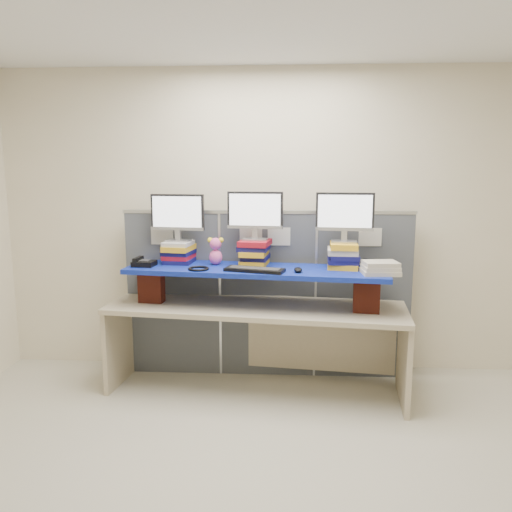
# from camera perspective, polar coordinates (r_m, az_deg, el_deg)

# --- Properties ---
(room) EXTENTS (5.00, 4.00, 2.80)m
(room) POSITION_cam_1_polar(r_m,az_deg,el_deg) (2.68, 0.14, -0.50)
(room) COLOR beige
(room) RESTS_ON ground
(cubicle_partition) EXTENTS (2.60, 0.06, 1.53)m
(cubicle_partition) POSITION_cam_1_polar(r_m,az_deg,el_deg) (4.56, 1.33, -4.32)
(cubicle_partition) COLOR #434850
(cubicle_partition) RESTS_ON ground
(desk) EXTENTS (2.56, 1.01, 0.76)m
(desk) POSITION_cam_1_polar(r_m,az_deg,el_deg) (4.26, 0.00, -7.63)
(desk) COLOR #B8AA8C
(desk) RESTS_ON ground
(brick_pier_left) EXTENTS (0.22, 0.14, 0.28)m
(brick_pier_left) POSITION_cam_1_polar(r_m,az_deg,el_deg) (4.38, -11.86, -3.38)
(brick_pier_left) COLOR maroon
(brick_pier_left) RESTS_ON desk
(brick_pier_right) EXTENTS (0.22, 0.14, 0.28)m
(brick_pier_right) POSITION_cam_1_polar(r_m,az_deg,el_deg) (4.08, 12.51, -4.37)
(brick_pier_right) COLOR maroon
(brick_pier_right) RESTS_ON desk
(blue_board) EXTENTS (2.21, 0.79, 0.04)m
(blue_board) POSITION_cam_1_polar(r_m,az_deg,el_deg) (4.15, 0.00, -1.63)
(blue_board) COLOR #0C0973
(blue_board) RESTS_ON brick_pier_left
(book_stack_left) EXTENTS (0.27, 0.34, 0.19)m
(book_stack_left) POSITION_cam_1_polar(r_m,az_deg,el_deg) (4.42, -8.80, 0.45)
(book_stack_left) COLOR #11104A
(book_stack_left) RESTS_ON blue_board
(book_stack_center) EXTENTS (0.29, 0.33, 0.22)m
(book_stack_center) POSITION_cam_1_polar(r_m,az_deg,el_deg) (4.24, -0.17, 0.42)
(book_stack_center) COLOR gold
(book_stack_center) RESTS_ON blue_board
(book_stack_right) EXTENTS (0.29, 0.33, 0.21)m
(book_stack_right) POSITION_cam_1_polar(r_m,az_deg,el_deg) (4.18, 9.96, 0.04)
(book_stack_right) COLOR gold
(book_stack_right) RESTS_ON blue_board
(monitor_left) EXTENTS (0.47, 0.15, 0.41)m
(monitor_left) POSITION_cam_1_polar(r_m,az_deg,el_deg) (4.37, -8.96, 4.68)
(monitor_left) COLOR #97979C
(monitor_left) RESTS_ON book_stack_left
(monitor_center) EXTENTS (0.47, 0.15, 0.41)m
(monitor_center) POSITION_cam_1_polar(r_m,az_deg,el_deg) (4.20, -0.10, 4.96)
(monitor_center) COLOR #97979C
(monitor_center) RESTS_ON book_stack_center
(monitor_right) EXTENTS (0.47, 0.15, 0.41)m
(monitor_right) POSITION_cam_1_polar(r_m,az_deg,el_deg) (4.14, 10.12, 4.71)
(monitor_right) COLOR #97979C
(monitor_right) RESTS_ON book_stack_right
(keyboard) EXTENTS (0.50, 0.28, 0.03)m
(keyboard) POSITION_cam_1_polar(r_m,az_deg,el_deg) (3.99, -0.17, -1.58)
(keyboard) COLOR black
(keyboard) RESTS_ON blue_board
(mouse) EXTENTS (0.08, 0.13, 0.04)m
(mouse) POSITION_cam_1_polar(r_m,az_deg,el_deg) (3.98, 4.83, -1.58)
(mouse) COLOR black
(mouse) RESTS_ON blue_board
(desk_phone) EXTENTS (0.19, 0.18, 0.08)m
(desk_phone) POSITION_cam_1_polar(r_m,az_deg,el_deg) (4.32, -12.75, -0.76)
(desk_phone) COLOR black
(desk_phone) RESTS_ON blue_board
(headset) EXTENTS (0.23, 0.23, 0.02)m
(headset) POSITION_cam_1_polar(r_m,az_deg,el_deg) (4.09, -6.59, -1.44)
(headset) COLOR black
(headset) RESTS_ON blue_board
(plush_toy) EXTENTS (0.14, 0.10, 0.24)m
(plush_toy) POSITION_cam_1_polar(r_m,az_deg,el_deg) (4.28, -4.63, 0.59)
(plush_toy) COLOR #E4579F
(plush_toy) RESTS_ON blue_board
(binder_stack) EXTENTS (0.30, 0.25, 0.10)m
(binder_stack) POSITION_cam_1_polar(r_m,az_deg,el_deg) (4.00, 14.03, -1.35)
(binder_stack) COLOR beige
(binder_stack) RESTS_ON blue_board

